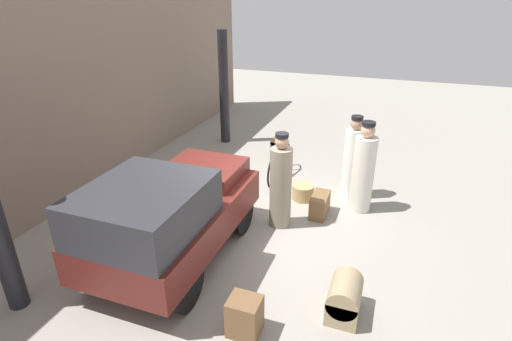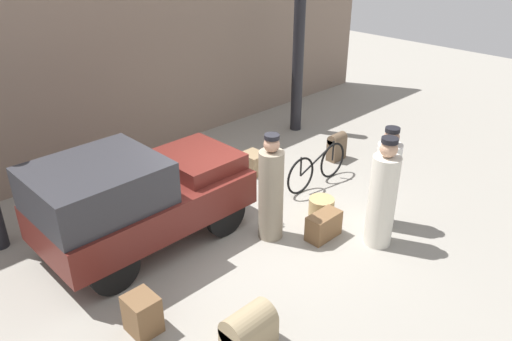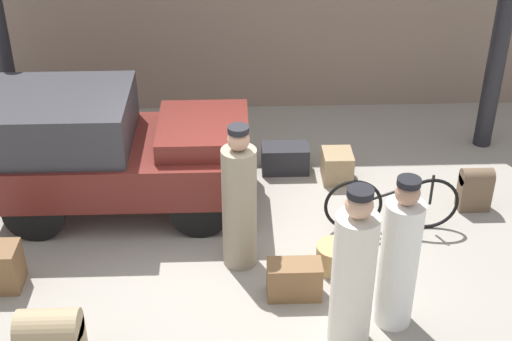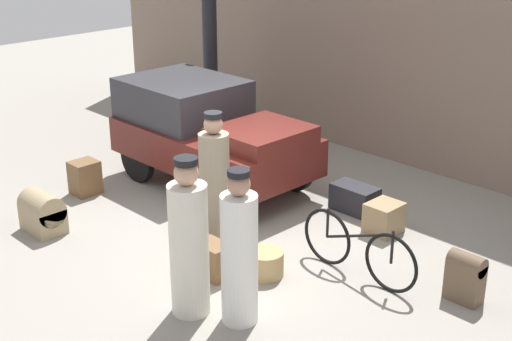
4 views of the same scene
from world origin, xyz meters
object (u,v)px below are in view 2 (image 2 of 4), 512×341
object	(u,v)px
trunk_umber_medium	(142,314)
trunk_barrel_dark	(249,330)
porter_with_bicycle	(271,192)
trunk_wicker_pale	(324,226)
wicker_basket	(321,207)
suitcase_tan_flat	(253,163)
bicycle	(317,167)
suitcase_small_leather	(337,146)
porter_standing_middle	(382,197)
conductor_in_dark_uniform	(386,182)
truck	(134,196)
suitcase_black_upright	(218,170)

from	to	relation	value
trunk_umber_medium	trunk_barrel_dark	distance (m)	1.39
porter_with_bicycle	trunk_wicker_pale	world-z (taller)	porter_with_bicycle
wicker_basket	suitcase_tan_flat	distance (m)	2.08
bicycle	suitcase_small_leather	size ratio (longest dim) A/B	2.82
porter_with_bicycle	trunk_wicker_pale	distance (m)	1.08
bicycle	porter_standing_middle	bearing A→B (deg)	-112.88
trunk_wicker_pale	conductor_in_dark_uniform	bearing A→B (deg)	-23.39
suitcase_tan_flat	trunk_barrel_dark	bearing A→B (deg)	-134.83
truck	porter_with_bicycle	world-z (taller)	porter_with_bicycle
trunk_wicker_pale	bicycle	bearing A→B (deg)	43.01
bicycle	porter_with_bicycle	bearing A→B (deg)	-162.55
conductor_in_dark_uniform	porter_with_bicycle	bearing A→B (deg)	146.36
truck	trunk_wicker_pale	size ratio (longest dim) A/B	5.44
suitcase_small_leather	porter_with_bicycle	bearing A→B (deg)	-161.61
porter_with_bicycle	suitcase_small_leather	distance (m)	3.39
trunk_wicker_pale	trunk_umber_medium	bearing A→B (deg)	175.00
suitcase_tan_flat	truck	bearing A→B (deg)	-169.89
conductor_in_dark_uniform	suitcase_black_upright	world-z (taller)	conductor_in_dark_uniform
suitcase_small_leather	trunk_umber_medium	xyz separation A→B (m)	(-5.89, -1.41, -0.06)
porter_with_bicycle	suitcase_small_leather	world-z (taller)	porter_with_bicycle
trunk_wicker_pale	trunk_barrel_dark	xyz separation A→B (m)	(-2.55, -0.87, 0.06)
porter_standing_middle	suitcase_black_upright	xyz separation A→B (m)	(-0.42, 3.52, -0.65)
wicker_basket	trunk_umber_medium	distance (m)	3.86
porter_with_bicycle	trunk_umber_medium	bearing A→B (deg)	-172.60
bicycle	suitcase_tan_flat	distance (m)	1.38
trunk_barrel_dark	bicycle	bearing A→B (deg)	28.64
bicycle	conductor_in_dark_uniform	xyz separation A→B (m)	(-0.31, -1.71, 0.44)
bicycle	conductor_in_dark_uniform	bearing A→B (deg)	-100.29
truck	trunk_umber_medium	bearing A→B (deg)	-121.30
bicycle	suitcase_black_upright	bearing A→B (deg)	128.96
conductor_in_dark_uniform	suitcase_tan_flat	bearing A→B (deg)	94.00
suitcase_small_leather	trunk_barrel_dark	bearing A→B (deg)	-153.35
conductor_in_dark_uniform	suitcase_black_upright	distance (m)	3.44
wicker_basket	porter_standing_middle	size ratio (longest dim) A/B	0.24
truck	trunk_barrel_dark	xyz separation A→B (m)	(-0.25, -2.84, -0.63)
conductor_in_dark_uniform	trunk_wicker_pale	world-z (taller)	conductor_in_dark_uniform
truck	bicycle	world-z (taller)	truck
bicycle	trunk_umber_medium	world-z (taller)	bicycle
truck	wicker_basket	size ratio (longest dim) A/B	7.31
suitcase_tan_flat	trunk_wicker_pale	bearing A→B (deg)	-108.16
conductor_in_dark_uniform	bicycle	bearing A→B (deg)	79.71
bicycle	trunk_wicker_pale	distance (m)	1.85
truck	trunk_umber_medium	distance (m)	2.07
truck	trunk_barrel_dark	world-z (taller)	truck
suitcase_tan_flat	suitcase_small_leather	bearing A→B (deg)	-25.43
suitcase_black_upright	suitcase_small_leather	bearing A→B (deg)	-24.02
porter_standing_middle	trunk_barrel_dark	bearing A→B (deg)	-177.13
suitcase_black_upright	trunk_wicker_pale	bearing A→B (deg)	-92.00
conductor_in_dark_uniform	trunk_umber_medium	size ratio (longest dim) A/B	3.36
truck	trunk_umber_medium	world-z (taller)	truck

